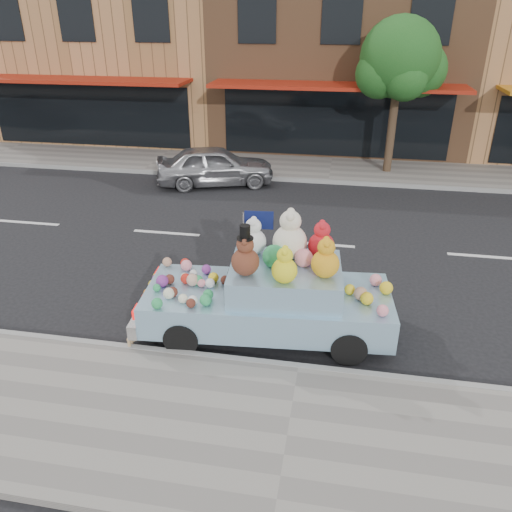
# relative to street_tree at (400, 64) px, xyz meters

# --- Properties ---
(ground) EXTENTS (120.00, 120.00, 0.00)m
(ground) POSITION_rel_street_tree_xyz_m (-2.03, -6.55, -3.69)
(ground) COLOR black
(ground) RESTS_ON ground
(near_sidewalk) EXTENTS (60.00, 3.00, 0.12)m
(near_sidewalk) POSITION_rel_street_tree_xyz_m (-2.03, -13.05, -3.63)
(near_sidewalk) COLOR gray
(near_sidewalk) RESTS_ON ground
(far_sidewalk) EXTENTS (60.00, 3.00, 0.12)m
(far_sidewalk) POSITION_rel_street_tree_xyz_m (-2.03, -0.05, -3.63)
(far_sidewalk) COLOR gray
(far_sidewalk) RESTS_ON ground
(near_kerb) EXTENTS (60.00, 0.12, 0.13)m
(near_kerb) POSITION_rel_street_tree_xyz_m (-2.03, -11.55, -3.63)
(near_kerb) COLOR gray
(near_kerb) RESTS_ON ground
(far_kerb) EXTENTS (60.00, 0.12, 0.13)m
(far_kerb) POSITION_rel_street_tree_xyz_m (-2.03, -1.55, -3.63)
(far_kerb) COLOR gray
(far_kerb) RESTS_ON ground
(storefront_left) EXTENTS (10.00, 9.80, 7.30)m
(storefront_left) POSITION_rel_street_tree_xyz_m (-12.03, 5.42, -0.05)
(storefront_left) COLOR #AA7447
(storefront_left) RESTS_ON ground
(storefront_mid) EXTENTS (10.00, 9.80, 7.30)m
(storefront_mid) POSITION_rel_street_tree_xyz_m (-2.03, 5.42, -0.05)
(storefront_mid) COLOR #8D5D3B
(storefront_mid) RESTS_ON ground
(street_tree) EXTENTS (3.00, 2.70, 5.22)m
(street_tree) POSITION_rel_street_tree_xyz_m (0.00, 0.00, 0.00)
(street_tree) COLOR #38281C
(street_tree) RESTS_ON ground
(car_silver) EXTENTS (4.14, 2.64, 1.31)m
(car_silver) POSITION_rel_street_tree_xyz_m (-5.76, -2.33, -3.04)
(car_silver) COLOR #9D9DA2
(car_silver) RESTS_ON ground
(art_car) EXTENTS (4.61, 2.10, 2.23)m
(art_car) POSITION_rel_street_tree_xyz_m (-2.66, -10.50, -2.89)
(art_car) COLOR black
(art_car) RESTS_ON ground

